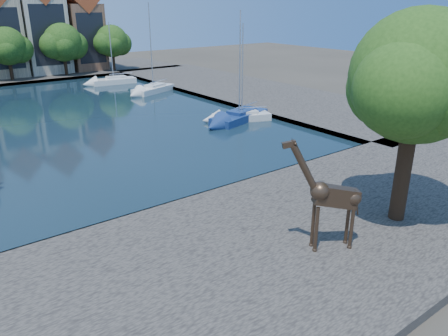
{
  "coord_description": "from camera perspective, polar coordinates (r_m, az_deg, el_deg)",
  "views": [
    {
      "loc": [
        -12.31,
        -19.98,
        11.2
      ],
      "look_at": [
        1.34,
        -2.0,
        2.62
      ],
      "focal_mm": 35.0,
      "sensor_mm": 36.0,
      "label": 1
    }
  ],
  "objects": [
    {
      "name": "giraffe_statue",
      "position": [
        20.06,
        13.68,
        -3.6
      ],
      "size": [
        3.44,
        2.1,
        5.31
      ],
      "color": "#3C2C1E",
      "rests_on": "near_quay"
    },
    {
      "name": "right_quay",
      "position": [
        58.7,
        3.1,
        10.04
      ],
      "size": [
        14.0,
        52.0,
        0.5
      ],
      "primitive_type": "cube",
      "color": "#514D46",
      "rests_on": "ground"
    },
    {
      "name": "sailboat_right_c",
      "position": [
        59.15,
        -9.22,
        10.28
      ],
      "size": [
        6.67,
        4.41,
        11.16
      ],
      "color": "silver",
      "rests_on": "water_basin"
    },
    {
      "name": "sailboat_right_b",
      "position": [
        44.07,
        2.0,
        6.94
      ],
      "size": [
        7.32,
        4.26,
        10.48
      ],
      "color": "navy",
      "rests_on": "water_basin"
    },
    {
      "name": "ground",
      "position": [
        26.0,
        -5.05,
        -4.78
      ],
      "size": [
        160.0,
        160.0,
        0.0
      ],
      "primitive_type": "plane",
      "color": "#38332B",
      "rests_on": "ground"
    },
    {
      "name": "water_basin",
      "position": [
        47.01,
        -21.03,
        5.7
      ],
      "size": [
        38.0,
        50.0,
        0.08
      ],
      "primitive_type": "cube",
      "color": "black",
      "rests_on": "ground"
    },
    {
      "name": "near_quay",
      "position": [
        20.97,
        5.44,
        -10.76
      ],
      "size": [
        50.0,
        14.0,
        0.5
      ],
      "primitive_type": "cube",
      "color": "#514D46",
      "rests_on": "ground"
    },
    {
      "name": "sailboat_right_d",
      "position": [
        66.73,
        -14.22,
        11.1
      ],
      "size": [
        6.43,
        2.86,
        8.57
      ],
      "color": "silver",
      "rests_on": "water_basin"
    },
    {
      "name": "plane_tree",
      "position": [
        23.02,
        24.06,
        10.24
      ],
      "size": [
        8.32,
        6.4,
        10.62
      ],
      "color": "#332114",
      "rests_on": "near_quay"
    },
    {
      "name": "far_tree_far_east",
      "position": [
        77.0,
        -14.37,
        15.64
      ],
      "size": [
        6.76,
        5.2,
        7.36
      ],
      "color": "#332114",
      "rests_on": "far_quay"
    },
    {
      "name": "townhouse_east_mid",
      "position": [
        78.83,
        -22.93,
        17.03
      ],
      "size": [
        6.43,
        9.18,
        16.65
      ],
      "color": "beige",
      "rests_on": "far_quay"
    },
    {
      "name": "far_tree_east",
      "position": [
        74.19,
        -20.21,
        15.0
      ],
      "size": [
        7.54,
        5.8,
        7.84
      ],
      "color": "#332114",
      "rests_on": "far_quay"
    },
    {
      "name": "townhouse_east_end",
      "position": [
        80.83,
        -18.23,
        16.94
      ],
      "size": [
        5.44,
        9.18,
        14.43
      ],
      "color": "brown",
      "rests_on": "far_quay"
    },
    {
      "name": "far_tree_mid_east",
      "position": [
        72.19,
        -26.39,
        13.93
      ],
      "size": [
        7.02,
        5.4,
        7.52
      ],
      "color": "#332114",
      "rests_on": "far_quay"
    },
    {
      "name": "sailboat_right_a",
      "position": [
        44.14,
        2.34,
        6.91
      ],
      "size": [
        5.99,
        3.88,
        9.3
      ],
      "color": "beige",
      "rests_on": "water_basin"
    }
  ]
}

